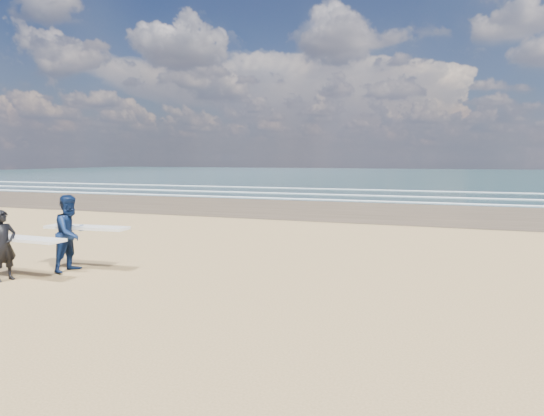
% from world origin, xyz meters
% --- Properties ---
extents(ocean, '(220.00, 100.00, 0.02)m').
position_xyz_m(ocean, '(20.00, 72.00, 0.01)').
color(ocean, '#1A393B').
rests_on(ocean, ground).
extents(surfer_near, '(2.21, 0.96, 1.64)m').
position_xyz_m(surfer_near, '(-0.67, -0.36, 0.84)').
color(surfer_near, black).
rests_on(surfer_near, ground).
extents(surfer_far, '(2.24, 1.19, 1.91)m').
position_xyz_m(surfer_far, '(0.07, 0.88, 0.96)').
color(surfer_far, '#0B1A3D').
rests_on(surfer_far, ground).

